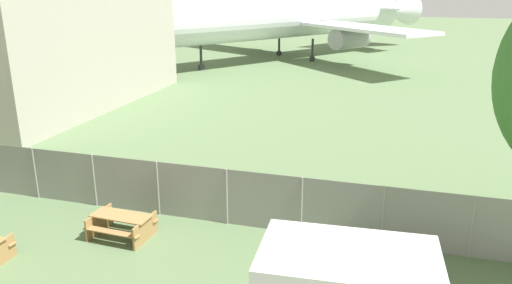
{
  "coord_description": "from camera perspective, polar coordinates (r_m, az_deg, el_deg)",
  "views": [
    {
      "loc": [
        7.81,
        -3.22,
        7.88
      ],
      "look_at": [
        2.68,
        14.19,
        2.0
      ],
      "focal_mm": 35.0,
      "sensor_mm": 36.0,
      "label": 1
    }
  ],
  "objects": [
    {
      "name": "perimeter_fence",
      "position": [
        17.79,
        -11.14,
        -5.21
      ],
      "size": [
        56.07,
        0.07,
        1.98
      ],
      "color": "gray",
      "rests_on": "ground"
    },
    {
      "name": "picnic_bench_near_cabin",
      "position": [
        16.77,
        -15.1,
        -8.92
      ],
      "size": [
        1.98,
        1.49,
        0.76
      ],
      "rotation": [
        0.0,
        0.0,
        -0.05
      ],
      "color": "#A37A47",
      "rests_on": "ground"
    },
    {
      "name": "airplane",
      "position": [
        52.75,
        3.65,
        14.13
      ],
      "size": [
        28.94,
        35.89,
        13.1
      ],
      "rotation": [
        0.0,
        0.0,
        -2.19
      ],
      "color": "white",
      "rests_on": "ground"
    }
  ]
}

